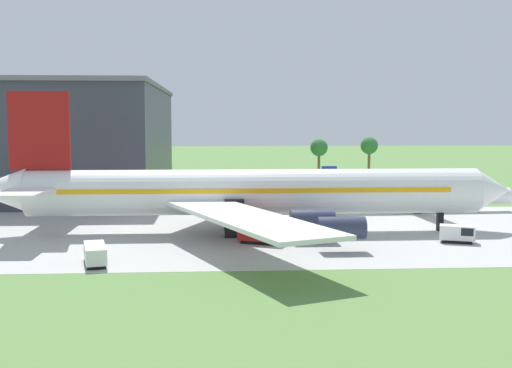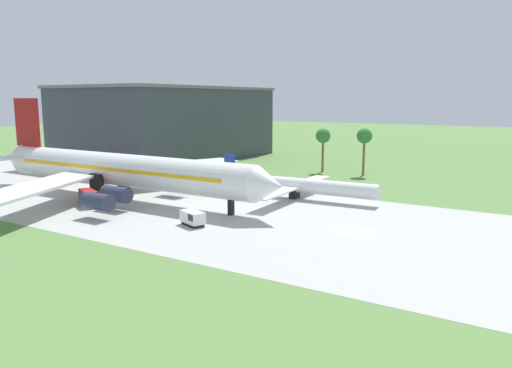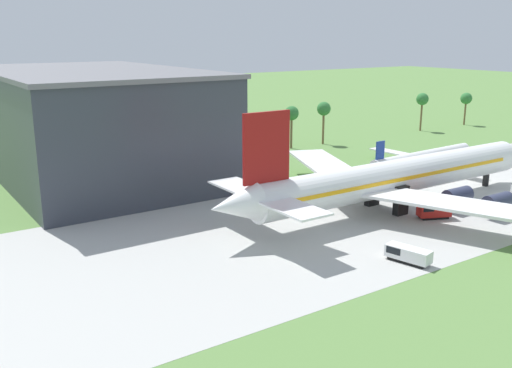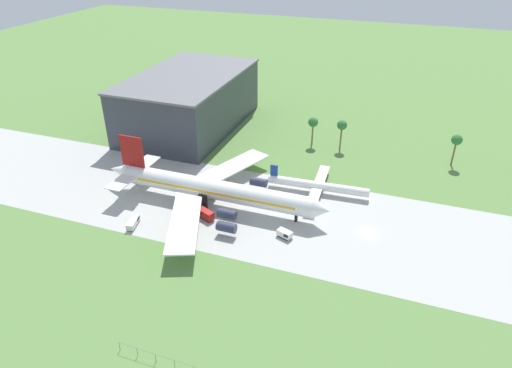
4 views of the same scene
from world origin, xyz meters
name	(u,v)px [view 4 (image 4 of 4)]	position (x,y,z in m)	size (l,w,h in m)	color
ground_plane	(367,233)	(0.00, 0.00, 0.00)	(600.00, 600.00, 0.00)	#5B8442
taxiway_strip	(367,233)	(0.00, 0.00, 0.01)	(320.00, 44.00, 0.02)	#B2B2AD
jet_airliner	(212,189)	(-44.96, -0.86, 5.25)	(69.15, 60.98, 17.98)	white
regional_aircraft	(317,186)	(-17.59, 16.15, 2.45)	(30.93, 27.88, 7.44)	white
baggage_tug	(206,214)	(-43.74, -8.21, 1.45)	(5.46, 3.90, 2.70)	black
fuel_truck	(285,234)	(-20.26, -9.16, 1.13)	(4.43, 3.26, 2.06)	black
catering_van	(133,222)	(-60.86, -18.02, 1.09)	(3.28, 6.08, 1.98)	black
terminal_building	(189,101)	(-77.87, 50.20, 10.71)	(36.72, 61.20, 21.39)	#333842
palm_tree_row	(451,141)	(19.62, 49.58, 8.60)	(110.42, 3.60, 11.28)	brown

